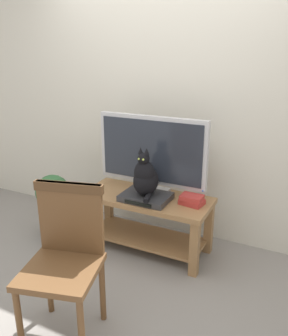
% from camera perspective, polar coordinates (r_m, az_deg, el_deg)
% --- Properties ---
extents(ground_plane, '(12.00, 12.00, 0.00)m').
position_cam_1_polar(ground_plane, '(3.01, -4.77, -17.33)').
color(ground_plane, gray).
extents(back_wall, '(7.00, 0.12, 2.80)m').
position_cam_1_polar(back_wall, '(3.40, 4.03, 12.49)').
color(back_wall, beige).
rests_on(back_wall, ground).
extents(tv_stand, '(1.15, 0.49, 0.52)m').
position_cam_1_polar(tv_stand, '(3.22, 0.40, -7.30)').
color(tv_stand, olive).
rests_on(tv_stand, ground).
extents(tv, '(1.01, 0.20, 0.70)m').
position_cam_1_polar(tv, '(3.10, 1.26, 2.52)').
color(tv, '#B7B7BC').
rests_on(tv, tv_stand).
extents(media_box, '(0.41, 0.31, 0.05)m').
position_cam_1_polar(media_box, '(3.07, 0.29, -4.68)').
color(media_box, '#2D2D30').
rests_on(media_box, tv_stand).
extents(cat, '(0.22, 0.32, 0.43)m').
position_cam_1_polar(cat, '(2.98, 0.21, -1.51)').
color(cat, black).
rests_on(cat, media_box).
extents(wooden_chair, '(0.55, 0.55, 0.99)m').
position_cam_1_polar(wooden_chair, '(2.31, -12.54, -12.91)').
color(wooden_chair, brown).
rests_on(wooden_chair, ground).
extents(book_stack, '(0.21, 0.17, 0.08)m').
position_cam_1_polar(book_stack, '(3.00, 7.71, -5.11)').
color(book_stack, '#B2332D').
rests_on(book_stack, tv_stand).
extents(potted_plant, '(0.32, 0.32, 0.65)m').
position_cam_1_polar(potted_plant, '(3.51, -14.33, -5.62)').
color(potted_plant, '#47474C').
rests_on(potted_plant, ground).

